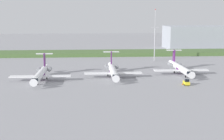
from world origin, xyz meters
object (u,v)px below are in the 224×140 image
safety_cone_front_marker (182,84)px  antenna_mast (155,40)px  regional_jet_nearest (41,74)px  regional_jet_third (180,68)px  regional_jet_second (113,71)px  baggage_tug (186,82)px

safety_cone_front_marker → antenna_mast: bearing=88.7°
regional_jet_nearest → regional_jet_third: 57.31m
regional_jet_second → regional_jet_third: 29.10m
antenna_mast → safety_cone_front_marker: (-1.27, -56.63, -11.02)m
regional_jet_second → baggage_tug: 30.09m
regional_jet_third → baggage_tug: 21.44m
baggage_tug → safety_cone_front_marker: bearing=138.6°
regional_jet_second → regional_jet_third: bearing=8.8°
antenna_mast → regional_jet_third: bearing=-84.5°
regional_jet_third → safety_cone_front_marker: size_ratio=56.36×
antenna_mast → baggage_tug: (-0.16, -57.61, -10.29)m
regional_jet_nearest → safety_cone_front_marker: regional_jet_nearest is taller
regional_jet_nearest → regional_jet_second: bearing=9.1°
antenna_mast → safety_cone_front_marker: 57.71m
regional_jet_third → safety_cone_front_marker: bearing=-103.5°
regional_jet_nearest → regional_jet_second: (27.85, 4.48, 0.00)m
antenna_mast → safety_cone_front_marker: bearing=-91.3°
regional_jet_third → baggage_tug: (-3.70, -21.07, -1.53)m
baggage_tug → antenna_mast: bearing=89.8°
regional_jet_nearest → regional_jet_second: 28.21m
antenna_mast → regional_jet_nearest: bearing=-139.4°
regional_jet_second → baggage_tug: regional_jet_second is taller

